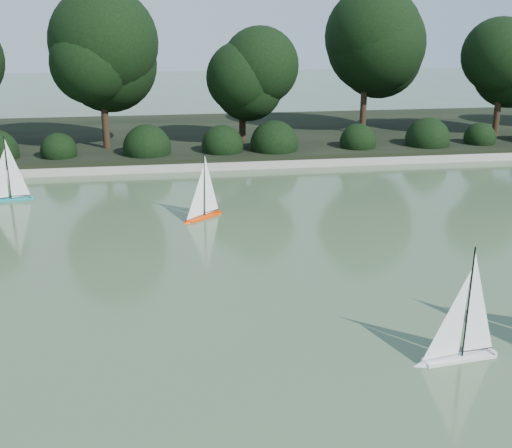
# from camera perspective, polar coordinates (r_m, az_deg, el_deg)

# --- Properties ---
(ground) EXTENTS (80.00, 80.00, 0.00)m
(ground) POSITION_cam_1_polar(r_m,az_deg,el_deg) (8.85, 2.23, -8.55)
(ground) COLOR #33472A
(ground) RESTS_ON ground
(pond_coping) EXTENTS (40.00, 0.35, 0.18)m
(pond_coping) POSITION_cam_1_polar(r_m,az_deg,el_deg) (17.27, -3.45, 5.16)
(pond_coping) COLOR gray
(pond_coping) RESTS_ON ground
(far_bank) EXTENTS (40.00, 8.00, 0.30)m
(far_bank) POSITION_cam_1_polar(r_m,az_deg,el_deg) (21.16, -4.50, 7.74)
(far_bank) COLOR black
(far_bank) RESTS_ON ground
(tree_line) EXTENTS (26.31, 3.93, 4.39)m
(tree_line) POSITION_cam_1_polar(r_m,az_deg,el_deg) (19.43, -0.57, 14.27)
(tree_line) COLOR black
(tree_line) RESTS_ON ground
(shrub_hedge) EXTENTS (29.10, 1.10, 1.10)m
(shrub_hedge) POSITION_cam_1_polar(r_m,az_deg,el_deg) (18.07, -3.74, 6.91)
(shrub_hedge) COLOR black
(shrub_hedge) RESTS_ON ground
(sailboat_white_a) EXTENTS (1.14, 0.31, 1.55)m
(sailboat_white_a) POSITION_cam_1_polar(r_m,az_deg,el_deg) (8.14, 17.20, -10.05)
(sailboat_white_a) COLOR silver
(sailboat_white_a) RESTS_ON ground
(sailboat_orange) EXTENTS (0.90, 0.78, 1.45)m
(sailboat_orange) POSITION_cam_1_polar(r_m,az_deg,el_deg) (13.05, -4.96, 1.42)
(sailboat_orange) COLOR #FA3700
(sailboat_orange) RESTS_ON ground
(sailboat_teal) EXTENTS (1.15, 0.33, 1.56)m
(sailboat_teal) POSITION_cam_1_polar(r_m,az_deg,el_deg) (15.30, -21.48, 2.79)
(sailboat_teal) COLOR teal
(sailboat_teal) RESTS_ON ground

